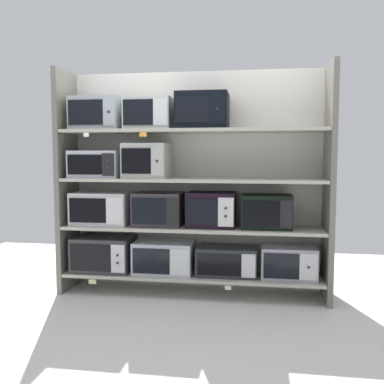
{
  "coord_description": "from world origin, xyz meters",
  "views": [
    {
      "loc": [
        0.62,
        -4.1,
        1.36
      ],
      "look_at": [
        0.0,
        0.0,
        1.0
      ],
      "focal_mm": 40.52,
      "sensor_mm": 36.0,
      "label": 1
    }
  ],
  "objects": [
    {
      "name": "price_tag_1",
      "position": [
        0.37,
        -0.24,
        0.15
      ],
      "size": [
        0.06,
        0.0,
        0.04
      ],
      "primitive_type": "cube",
      "color": "beige"
    },
    {
      "name": "microwave_4",
      "position": [
        -0.9,
        -0.0,
        0.83
      ],
      "size": [
        0.56,
        0.4,
        0.32
      ],
      "color": "#B8B6BA",
      "rests_on": "shelf_1"
    },
    {
      "name": "upright_right",
      "position": [
        1.27,
        0.0,
        1.09
      ],
      "size": [
        0.05,
        0.47,
        2.19
      ],
      "primitive_type": "cube",
      "color": "#68645B",
      "rests_on": "ground"
    },
    {
      "name": "microwave_5",
      "position": [
        -0.33,
        -0.0,
        0.83
      ],
      "size": [
        0.47,
        0.38,
        0.32
      ],
      "color": "#332A33",
      "rests_on": "shelf_1"
    },
    {
      "name": "shelf_3",
      "position": [
        0.0,
        0.0,
        1.59
      ],
      "size": [
        2.49,
        0.47,
        0.03
      ],
      "primitive_type": "cube",
      "color": "#ADA899"
    },
    {
      "name": "microwave_12",
      "position": [
        0.1,
        -0.0,
        1.77
      ],
      "size": [
        0.48,
        0.41,
        0.34
      ],
      "color": "black",
      "rests_on": "shelf_3"
    },
    {
      "name": "shelf_0",
      "position": [
        0.0,
        0.0,
        0.19
      ],
      "size": [
        2.49,
        0.47,
        0.03
      ],
      "primitive_type": "cube",
      "color": "#ADA899",
      "rests_on": "ground"
    },
    {
      "name": "microwave_7",
      "position": [
        0.71,
        -0.0,
        0.83
      ],
      "size": [
        0.47,
        0.34,
        0.32
      ],
      "color": "black",
      "rests_on": "shelf_1"
    },
    {
      "name": "upright_left",
      "position": [
        -1.27,
        0.0,
        1.09
      ],
      "size": [
        0.05,
        0.47,
        2.19
      ],
      "primitive_type": "cube",
      "color": "#68645B",
      "rests_on": "ground"
    },
    {
      "name": "shelf_1",
      "position": [
        0.0,
        0.0,
        0.65
      ],
      "size": [
        2.49,
        0.47,
        0.03
      ],
      "primitive_type": "cube",
      "color": "#ADA899"
    },
    {
      "name": "price_tag_0",
      "position": [
        -0.93,
        -0.24,
        0.15
      ],
      "size": [
        0.07,
        0.0,
        0.04
      ],
      "primitive_type": "cube",
      "color": "beige"
    },
    {
      "name": "microwave_8",
      "position": [
        -0.94,
        -0.0,
        1.27
      ],
      "size": [
        0.49,
        0.43,
        0.26
      ],
      "color": "#B1B7C2",
      "rests_on": "shelf_2"
    },
    {
      "name": "price_tag_3",
      "position": [
        -0.42,
        -0.24,
        1.54
      ],
      "size": [
        0.07,
        0.0,
        0.04
      ],
      "primitive_type": "cube",
      "color": "orange"
    },
    {
      "name": "microwave_10",
      "position": [
        -0.94,
        -0.0,
        1.76
      ],
      "size": [
        0.49,
        0.35,
        0.32
      ],
      "color": "#99A2A7",
      "rests_on": "shelf_3"
    },
    {
      "name": "microwave_2",
      "position": [
        0.34,
        -0.0,
        0.34
      ],
      "size": [
        0.57,
        0.34,
        0.27
      ],
      "color": "#282A31",
      "rests_on": "shelf_0"
    },
    {
      "name": "microwave_6",
      "position": [
        0.19,
        -0.0,
        0.84
      ],
      "size": [
        0.46,
        0.36,
        0.33
      ],
      "color": "black",
      "rests_on": "shelf_1"
    },
    {
      "name": "microwave_0",
      "position": [
        -0.89,
        -0.0,
        0.37
      ],
      "size": [
        0.58,
        0.43,
        0.34
      ],
      "color": "#343033",
      "rests_on": "shelf_0"
    },
    {
      "name": "shelf_2",
      "position": [
        0.0,
        0.0,
        1.12
      ],
      "size": [
        2.49,
        0.47,
        0.03
      ],
      "primitive_type": "cube",
      "color": "#ADA899"
    },
    {
      "name": "back_panel",
      "position": [
        0.0,
        0.26,
        1.09
      ],
      "size": [
        2.69,
        0.04,
        2.19
      ],
      "primitive_type": "cube",
      "color": "beige",
      "rests_on": "ground"
    },
    {
      "name": "microwave_11",
      "position": [
        -0.42,
        -0.0,
        1.75
      ],
      "size": [
        0.45,
        0.34,
        0.31
      ],
      "color": "#B5BCB8",
      "rests_on": "shelf_3"
    },
    {
      "name": "microwave_1",
      "position": [
        -0.28,
        -0.0,
        0.36
      ],
      "size": [
        0.57,
        0.39,
        0.31
      ],
      "color": "#B2B7C4",
      "rests_on": "shelf_0"
    },
    {
      "name": "ground",
      "position": [
        0.0,
        -1.0,
        -0.01
      ],
      "size": [
        6.49,
        6.0,
        0.02
      ],
      "primitive_type": "cube",
      "color": "silver"
    },
    {
      "name": "price_tag_2",
      "position": [
        -0.96,
        -0.24,
        1.55
      ],
      "size": [
        0.05,
        0.0,
        0.04
      ],
      "primitive_type": "cube",
      "color": "white"
    },
    {
      "name": "microwave_9",
      "position": [
        -0.44,
        -0.0,
        1.3
      ],
      "size": [
        0.42,
        0.42,
        0.33
      ],
      "color": "#A4A7A0",
      "rests_on": "shelf_2"
    },
    {
      "name": "microwave_3",
      "position": [
        0.92,
        -0.0,
        0.35
      ],
      "size": [
        0.51,
        0.35,
        0.3
      ],
      "color": "#A199AC",
      "rests_on": "shelf_0"
    }
  ]
}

